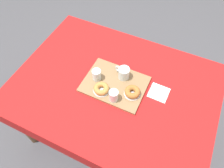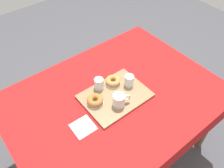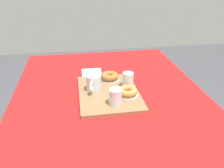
{
  "view_description": "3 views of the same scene",
  "coord_description": "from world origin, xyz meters",
  "px_view_note": "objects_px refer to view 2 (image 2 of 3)",
  "views": [
    {
      "loc": [
        0.35,
        -0.79,
        2.0
      ],
      "look_at": [
        -0.01,
        -0.03,
        0.79
      ],
      "focal_mm": 33.67,
      "sensor_mm": 36.0,
      "label": 1
    },
    {
      "loc": [
        0.67,
        0.81,
        1.97
      ],
      "look_at": [
        -0.03,
        -0.07,
        0.79
      ],
      "focal_mm": 37.16,
      "sensor_mm": 36.0,
      "label": 2
    },
    {
      "loc": [
        -1.14,
        0.17,
        1.39
      ],
      "look_at": [
        0.04,
        -0.02,
        0.78
      ],
      "focal_mm": 37.13,
      "sensor_mm": 36.0,
      "label": 3
    }
  ],
  "objects_px": {
    "tea_mug_left": "(119,100)",
    "water_glass_near": "(129,81)",
    "water_glass_far": "(99,84)",
    "paper_napkin": "(83,127)",
    "donut_plate_right": "(95,102)",
    "sugar_donut_left": "(113,81)",
    "dining_table": "(115,104)",
    "sugar_donut_right": "(95,100)",
    "serving_tray": "(116,96)",
    "donut_plate_left": "(113,83)"
  },
  "relations": [
    {
      "from": "dining_table",
      "to": "water_glass_near",
      "type": "bearing_deg",
      "value": -176.37
    },
    {
      "from": "sugar_donut_left",
      "to": "water_glass_far",
      "type": "bearing_deg",
      "value": -13.4
    },
    {
      "from": "water_glass_far",
      "to": "donut_plate_right",
      "type": "height_order",
      "value": "water_glass_far"
    },
    {
      "from": "serving_tray",
      "to": "paper_napkin",
      "type": "xyz_separation_m",
      "value": [
        0.32,
        0.07,
        -0.01
      ]
    },
    {
      "from": "water_glass_near",
      "to": "dining_table",
      "type": "bearing_deg",
      "value": 3.63
    },
    {
      "from": "donut_plate_left",
      "to": "sugar_donut_left",
      "type": "height_order",
      "value": "sugar_donut_left"
    },
    {
      "from": "sugar_donut_left",
      "to": "paper_napkin",
      "type": "distance_m",
      "value": 0.41
    },
    {
      "from": "sugar_donut_left",
      "to": "donut_plate_right",
      "type": "distance_m",
      "value": 0.22
    },
    {
      "from": "dining_table",
      "to": "sugar_donut_right",
      "type": "xyz_separation_m",
      "value": [
        0.15,
        -0.02,
        0.13
      ]
    },
    {
      "from": "serving_tray",
      "to": "donut_plate_left",
      "type": "bearing_deg",
      "value": -119.66
    },
    {
      "from": "serving_tray",
      "to": "water_glass_far",
      "type": "relative_size",
      "value": 5.18
    },
    {
      "from": "dining_table",
      "to": "donut_plate_left",
      "type": "xyz_separation_m",
      "value": [
        -0.06,
        -0.09,
        0.1
      ]
    },
    {
      "from": "water_glass_near",
      "to": "sugar_donut_left",
      "type": "distance_m",
      "value": 0.11
    },
    {
      "from": "dining_table",
      "to": "serving_tray",
      "type": "xyz_separation_m",
      "value": [
        -0.0,
        0.01,
        0.09
      ]
    },
    {
      "from": "water_glass_far",
      "to": "dining_table",
      "type": "bearing_deg",
      "value": 111.88
    },
    {
      "from": "sugar_donut_right",
      "to": "water_glass_far",
      "type": "bearing_deg",
      "value": -137.17
    },
    {
      "from": "tea_mug_left",
      "to": "donut_plate_left",
      "type": "distance_m",
      "value": 0.2
    },
    {
      "from": "dining_table",
      "to": "water_glass_near",
      "type": "height_order",
      "value": "water_glass_near"
    },
    {
      "from": "tea_mug_left",
      "to": "donut_plate_right",
      "type": "height_order",
      "value": "tea_mug_left"
    },
    {
      "from": "donut_plate_right",
      "to": "tea_mug_left",
      "type": "bearing_deg",
      "value": 135.98
    },
    {
      "from": "water_glass_near",
      "to": "paper_napkin",
      "type": "distance_m",
      "value": 0.46
    },
    {
      "from": "serving_tray",
      "to": "donut_plate_right",
      "type": "xyz_separation_m",
      "value": [
        0.15,
        -0.03,
        0.01
      ]
    },
    {
      "from": "water_glass_far",
      "to": "paper_napkin",
      "type": "relative_size",
      "value": 0.64
    },
    {
      "from": "dining_table",
      "to": "donut_plate_right",
      "type": "xyz_separation_m",
      "value": [
        0.15,
        -0.02,
        0.1
      ]
    },
    {
      "from": "water_glass_near",
      "to": "tea_mug_left",
      "type": "bearing_deg",
      "value": 29.33
    },
    {
      "from": "serving_tray",
      "to": "donut_plate_left",
      "type": "xyz_separation_m",
      "value": [
        -0.06,
        -0.1,
        0.01
      ]
    },
    {
      "from": "dining_table",
      "to": "donut_plate_left",
      "type": "distance_m",
      "value": 0.15
    },
    {
      "from": "serving_tray",
      "to": "sugar_donut_left",
      "type": "bearing_deg",
      "value": -119.66
    },
    {
      "from": "water_glass_far",
      "to": "paper_napkin",
      "type": "bearing_deg",
      "value": 35.92
    },
    {
      "from": "serving_tray",
      "to": "water_glass_far",
      "type": "distance_m",
      "value": 0.14
    },
    {
      "from": "dining_table",
      "to": "tea_mug_left",
      "type": "xyz_separation_m",
      "value": [
        0.03,
        0.09,
        0.14
      ]
    },
    {
      "from": "water_glass_near",
      "to": "sugar_donut_left",
      "type": "bearing_deg",
      "value": -46.32
    },
    {
      "from": "serving_tray",
      "to": "sugar_donut_left",
      "type": "height_order",
      "value": "sugar_donut_left"
    },
    {
      "from": "donut_plate_right",
      "to": "paper_napkin",
      "type": "xyz_separation_m",
      "value": [
        0.17,
        0.1,
        -0.02
      ]
    },
    {
      "from": "water_glass_near",
      "to": "paper_napkin",
      "type": "xyz_separation_m",
      "value": [
        0.45,
        0.08,
        -0.05
      ]
    },
    {
      "from": "dining_table",
      "to": "paper_napkin",
      "type": "height_order",
      "value": "paper_napkin"
    },
    {
      "from": "donut_plate_right",
      "to": "sugar_donut_right",
      "type": "xyz_separation_m",
      "value": [
        0.0,
        -0.0,
        0.02
      ]
    },
    {
      "from": "dining_table",
      "to": "paper_napkin",
      "type": "relative_size",
      "value": 11.01
    },
    {
      "from": "donut_plate_right",
      "to": "dining_table",
      "type": "bearing_deg",
      "value": 170.71
    },
    {
      "from": "sugar_donut_left",
      "to": "water_glass_near",
      "type": "bearing_deg",
      "value": 133.68
    },
    {
      "from": "tea_mug_left",
      "to": "water_glass_near",
      "type": "xyz_separation_m",
      "value": [
        -0.17,
        -0.1,
        -0.0
      ]
    },
    {
      "from": "dining_table",
      "to": "serving_tray",
      "type": "distance_m",
      "value": 0.09
    },
    {
      "from": "tea_mug_left",
      "to": "water_glass_near",
      "type": "bearing_deg",
      "value": -150.67
    },
    {
      "from": "donut_plate_right",
      "to": "serving_tray",
      "type": "bearing_deg",
      "value": 168.98
    },
    {
      "from": "sugar_donut_left",
      "to": "sugar_donut_right",
      "type": "distance_m",
      "value": 0.22
    },
    {
      "from": "water_glass_near",
      "to": "sugar_donut_left",
      "type": "xyz_separation_m",
      "value": [
        0.08,
        -0.08,
        -0.01
      ]
    },
    {
      "from": "serving_tray",
      "to": "donut_plate_right",
      "type": "bearing_deg",
      "value": -11.02
    },
    {
      "from": "dining_table",
      "to": "sugar_donut_left",
      "type": "relative_size",
      "value": 13.42
    },
    {
      "from": "serving_tray",
      "to": "dining_table",
      "type": "bearing_deg",
      "value": -51.63
    },
    {
      "from": "serving_tray",
      "to": "water_glass_near",
      "type": "relative_size",
      "value": 5.18
    }
  ]
}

